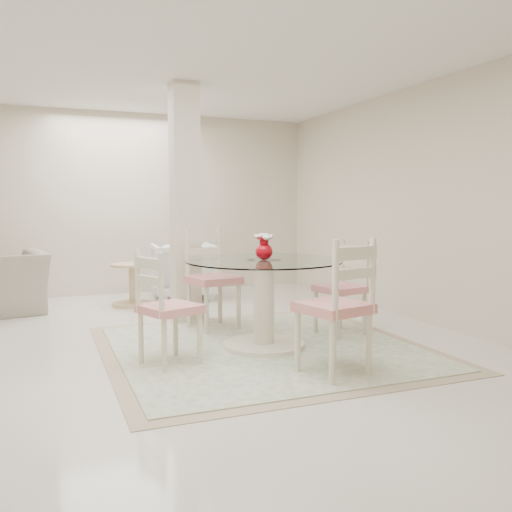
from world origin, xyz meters
name	(u,v)px	position (x,y,z in m)	size (l,w,h in m)	color
ground	(169,352)	(0.00, 0.00, 0.00)	(7.00, 7.00, 0.00)	silver
room_shell	(165,146)	(0.00, 0.00, 1.86)	(6.02, 7.02, 2.71)	beige
column	(185,204)	(0.50, 1.30, 1.35)	(0.30, 0.30, 2.70)	beige
area_rug	(264,348)	(0.86, -0.20, 0.01)	(2.90, 2.90, 0.02)	tan
dining_table	(264,304)	(0.86, -0.20, 0.42)	(1.44, 1.44, 0.83)	#F4E6C8
red_vase	(264,247)	(0.86, -0.20, 0.95)	(0.19, 0.17, 0.24)	#9D040F
dining_chair_east	(345,280)	(1.85, 0.02, 0.56)	(0.51, 0.51, 1.07)	beige
dining_chair_north	(210,270)	(0.64, 0.80, 0.63)	(0.57, 0.57, 1.20)	beige
dining_chair_west	(163,300)	(-0.13, -0.43, 0.56)	(0.55, 0.55, 1.07)	#EFE6C4
dining_chair_south	(341,297)	(1.08, -1.20, 0.63)	(0.58, 0.58, 1.20)	#ECE5C2
armchair_white	(183,270)	(0.84, 2.76, 0.40)	(0.86, 0.88, 0.80)	white
side_table	(132,286)	(0.06, 2.45, 0.26)	(0.54, 0.54, 0.56)	#D5BE83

